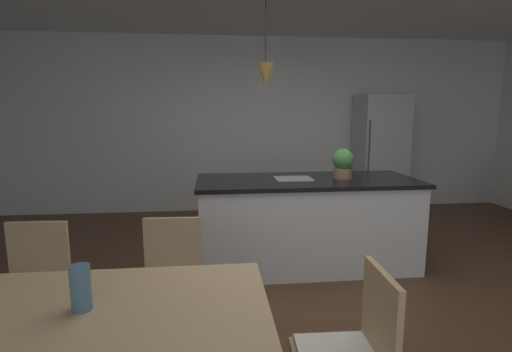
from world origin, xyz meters
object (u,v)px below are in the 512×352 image
(vase_on_dining_table, at_px, (81,288))
(potted_plant_on_island, at_px, (343,163))
(chair_far_left, at_px, (31,289))
(kitchen_island, at_px, (306,221))
(dining_table, at_px, (39,333))
(chair_far_right, at_px, (171,283))
(refrigerator, at_px, (379,154))

(vase_on_dining_table, bearing_deg, potted_plant_on_island, 48.98)
(chair_far_left, bearing_deg, kitchen_island, 32.74)
(dining_table, distance_m, chair_far_right, 0.97)
(chair_far_right, relative_size, potted_plant_on_island, 2.92)
(chair_far_left, height_order, potted_plant_on_island, potted_plant_on_island)
(chair_far_left, relative_size, kitchen_island, 0.40)
(dining_table, height_order, vase_on_dining_table, vase_on_dining_table)
(vase_on_dining_table, bearing_deg, refrigerator, 52.96)
(dining_table, distance_m, vase_on_dining_table, 0.23)
(chair_far_right, bearing_deg, chair_far_left, 180.00)
(refrigerator, distance_m, vase_on_dining_table, 5.18)
(dining_table, relative_size, kitchen_island, 0.86)
(dining_table, bearing_deg, vase_on_dining_table, 18.51)
(chair_far_left, xyz_separation_m, potted_plant_on_island, (2.42, 1.32, 0.58))
(chair_far_left, height_order, kitchen_island, kitchen_island)
(chair_far_right, distance_m, potted_plant_on_island, 2.13)
(refrigerator, distance_m, potted_plant_on_island, 2.40)
(chair_far_right, xyz_separation_m, potted_plant_on_island, (1.57, 1.32, 0.58))
(chair_far_right, height_order, potted_plant_on_island, potted_plant_on_island)
(refrigerator, xyz_separation_m, potted_plant_on_island, (-1.28, -2.02, 0.15))
(chair_far_right, bearing_deg, kitchen_island, 47.61)
(chair_far_right, relative_size, chair_far_left, 1.00)
(chair_far_left, distance_m, kitchen_island, 2.44)
(dining_table, height_order, potted_plant_on_island, potted_plant_on_island)
(chair_far_right, bearing_deg, potted_plant_on_island, 40.13)
(chair_far_left, bearing_deg, dining_table, -63.45)
(chair_far_left, height_order, vase_on_dining_table, vase_on_dining_table)
(chair_far_left, xyz_separation_m, kitchen_island, (2.06, 1.32, -0.01))
(refrigerator, bearing_deg, potted_plant_on_island, -122.38)
(dining_table, bearing_deg, chair_far_left, 116.55)
(refrigerator, bearing_deg, vase_on_dining_table, -127.04)
(dining_table, relative_size, chair_far_right, 2.17)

